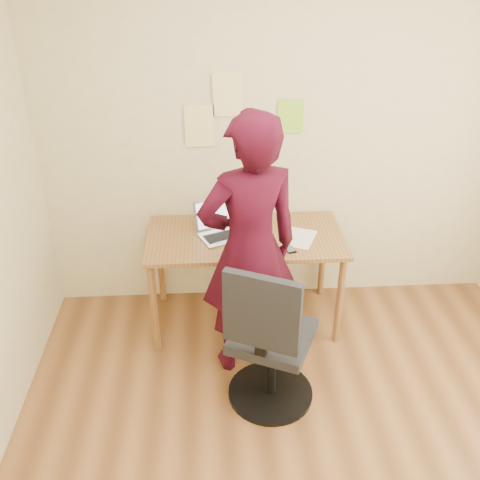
{
  "coord_description": "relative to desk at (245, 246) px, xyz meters",
  "views": [
    {
      "loc": [
        -0.52,
        -1.94,
        2.59
      ],
      "look_at": [
        -0.34,
        0.95,
        0.95
      ],
      "focal_mm": 40.0,
      "sensor_mm": 36.0,
      "label": 1
    }
  ],
  "objects": [
    {
      "name": "laptop",
      "position": [
        -0.17,
        0.04,
        0.14
      ],
      "size": [
        0.42,
        0.4,
        0.24
      ],
      "rotation": [
        0.0,
        0.0,
        0.4
      ],
      "color": "silver",
      "rests_on": "desk"
    },
    {
      "name": "desk",
      "position": [
        0.0,
        0.0,
        0.0
      ],
      "size": [
        1.4,
        0.7,
        0.74
      ],
      "color": "olive",
      "rests_on": "ground"
    },
    {
      "name": "room",
      "position": [
        0.28,
        -1.38,
        0.7
      ],
      "size": [
        3.58,
        3.58,
        2.78
      ],
      "color": "brown",
      "rests_on": "ground"
    },
    {
      "name": "wall_note_right",
      "position": [
        0.34,
        0.36,
        0.84
      ],
      "size": [
        0.18,
        0.0,
        0.24
      ],
      "primitive_type": "cube",
      "color": "#98E032",
      "rests_on": "room"
    },
    {
      "name": "wall_note_mid",
      "position": [
        -0.1,
        0.36,
        1.0
      ],
      "size": [
        0.21,
        0.0,
        0.3
      ],
      "primitive_type": "cube",
      "color": "#F9E795",
      "rests_on": "room"
    },
    {
      "name": "person",
      "position": [
        -0.01,
        -0.46,
        0.24
      ],
      "size": [
        0.74,
        0.58,
        1.79
      ],
      "primitive_type": "imported",
      "rotation": [
        0.0,
        0.0,
        3.4
      ],
      "color": "#340716",
      "rests_on": "ground"
    },
    {
      "name": "phone",
      "position": [
        0.29,
        -0.21,
        0.09
      ],
      "size": [
        0.09,
        0.13,
        0.01
      ],
      "rotation": [
        0.0,
        0.0,
        0.31
      ],
      "color": "black",
      "rests_on": "desk"
    },
    {
      "name": "office_chair",
      "position": [
        0.08,
        -0.86,
        -0.2
      ],
      "size": [
        0.61,
        0.62,
        1.05
      ],
      "rotation": [
        0.0,
        0.0,
        -0.43
      ],
      "color": "black",
      "rests_on": "ground"
    },
    {
      "name": "paper_sheet",
      "position": [
        0.38,
        -0.06,
        0.09
      ],
      "size": [
        0.3,
        0.34,
        0.0
      ],
      "primitive_type": "cube",
      "rotation": [
        0.0,
        0.0,
        -0.41
      ],
      "color": "white",
      "rests_on": "desk"
    },
    {
      "name": "wall_note_left",
      "position": [
        -0.3,
        0.36,
        0.78
      ],
      "size": [
        0.21,
        0.0,
        0.3
      ],
      "primitive_type": "cube",
      "color": "#F9E795",
      "rests_on": "room"
    }
  ]
}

